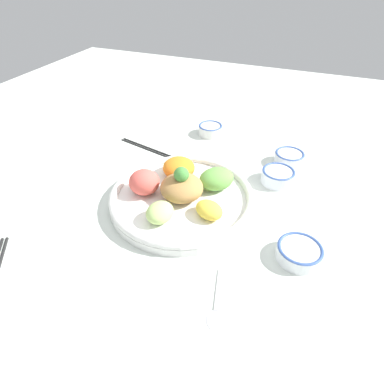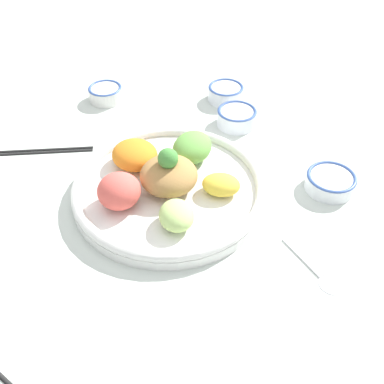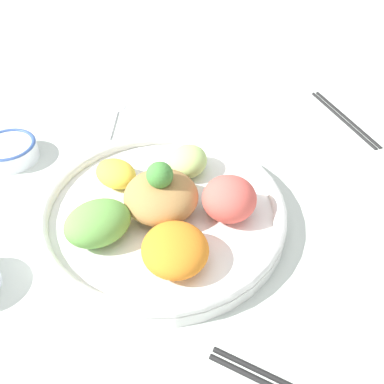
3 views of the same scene
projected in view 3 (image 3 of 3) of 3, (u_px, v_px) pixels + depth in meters
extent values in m
plane|color=silver|center=(132.00, 232.00, 0.66)|extent=(2.40, 2.40, 0.00)
cylinder|color=white|center=(162.00, 215.00, 0.67)|extent=(0.37, 0.37, 0.02)
torus|color=white|center=(162.00, 208.00, 0.66)|extent=(0.37, 0.37, 0.02)
ellipsoid|color=orange|center=(175.00, 250.00, 0.58)|extent=(0.12, 0.12, 0.05)
ellipsoid|color=#E55B51|center=(229.00, 199.00, 0.64)|extent=(0.09, 0.09, 0.06)
ellipsoid|color=#B7DB7A|center=(188.00, 161.00, 0.72)|extent=(0.07, 0.08, 0.04)
ellipsoid|color=yellow|center=(116.00, 174.00, 0.70)|extent=(0.09, 0.08, 0.04)
ellipsoid|color=#6BAD4C|center=(98.00, 223.00, 0.61)|extent=(0.12, 0.12, 0.05)
ellipsoid|color=#AD7F47|center=(161.00, 196.00, 0.65)|extent=(0.11, 0.11, 0.06)
sphere|color=#478E3D|center=(160.00, 175.00, 0.62)|extent=(0.04, 0.04, 0.04)
cylinder|color=white|center=(10.00, 152.00, 0.78)|extent=(0.10, 0.10, 0.03)
torus|color=#38569E|center=(7.00, 145.00, 0.77)|extent=(0.10, 0.10, 0.01)
cylinder|color=white|center=(8.00, 147.00, 0.78)|extent=(0.08, 0.08, 0.00)
cylinder|color=black|center=(343.00, 118.00, 0.88)|extent=(0.13, 0.18, 0.01)
cylinder|color=black|center=(347.00, 117.00, 0.88)|extent=(0.13, 0.18, 0.01)
cube|color=silver|center=(111.00, 124.00, 0.87)|extent=(0.03, 0.09, 0.01)
ellipsoid|color=silver|center=(116.00, 106.00, 0.91)|extent=(0.04, 0.05, 0.01)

